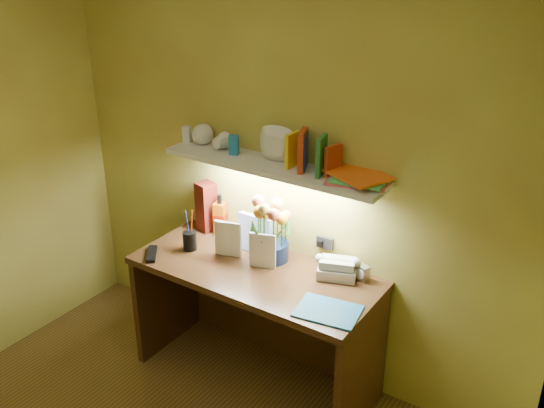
{
  "coord_description": "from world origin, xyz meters",
  "views": [
    {
      "loc": [
        1.68,
        -1.17,
        2.45
      ],
      "look_at": [
        0.02,
        1.35,
        1.09
      ],
      "focal_mm": 40.0,
      "sensor_mm": 36.0,
      "label": 1
    }
  ],
  "objects_px": {
    "desk": "(255,326)",
    "telephone": "(337,266)",
    "desk_clock": "(362,272)",
    "whisky_bottle": "(220,214)",
    "flower_bouquet": "(270,230)"
  },
  "relations": [
    {
      "from": "flower_bouquet",
      "to": "desk_clock",
      "type": "xyz_separation_m",
      "value": [
        0.53,
        0.08,
        -0.14
      ]
    },
    {
      "from": "flower_bouquet",
      "to": "whisky_bottle",
      "type": "distance_m",
      "value": 0.45
    },
    {
      "from": "desk",
      "to": "flower_bouquet",
      "type": "relative_size",
      "value": 3.8
    },
    {
      "from": "flower_bouquet",
      "to": "desk_clock",
      "type": "bearing_deg",
      "value": 9.01
    },
    {
      "from": "desk",
      "to": "flower_bouquet",
      "type": "height_order",
      "value": "flower_bouquet"
    },
    {
      "from": "desk",
      "to": "telephone",
      "type": "height_order",
      "value": "telephone"
    },
    {
      "from": "desk",
      "to": "whisky_bottle",
      "type": "height_order",
      "value": "whisky_bottle"
    },
    {
      "from": "flower_bouquet",
      "to": "whisky_bottle",
      "type": "height_order",
      "value": "flower_bouquet"
    },
    {
      "from": "telephone",
      "to": "whisky_bottle",
      "type": "relative_size",
      "value": 0.8
    },
    {
      "from": "flower_bouquet",
      "to": "whisky_bottle",
      "type": "bearing_deg",
      "value": 167.45
    },
    {
      "from": "desk",
      "to": "flower_bouquet",
      "type": "xyz_separation_m",
      "value": [
        0.01,
        0.15,
        0.56
      ]
    },
    {
      "from": "telephone",
      "to": "whisky_bottle",
      "type": "height_order",
      "value": "whisky_bottle"
    },
    {
      "from": "desk",
      "to": "desk_clock",
      "type": "relative_size",
      "value": 16.57
    },
    {
      "from": "desk",
      "to": "whisky_bottle",
      "type": "distance_m",
      "value": 0.7
    },
    {
      "from": "desk_clock",
      "to": "flower_bouquet",
      "type": "bearing_deg",
      "value": -150.07
    }
  ]
}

